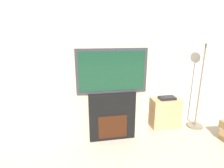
{
  "coord_description": "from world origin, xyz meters",
  "views": [
    {
      "loc": [
        -0.48,
        -1.03,
        1.71
      ],
      "look_at": [
        0.0,
        1.6,
        0.97
      ],
      "focal_mm": 28.0,
      "sensor_mm": 36.0,
      "label": 1
    }
  ],
  "objects_px": {
    "television": "(112,71)",
    "floor_lamp": "(202,71)",
    "fireplace": "(112,116)",
    "media_stand": "(165,112)"
  },
  "relations": [
    {
      "from": "television",
      "to": "floor_lamp",
      "type": "bearing_deg",
      "value": 3.56
    },
    {
      "from": "fireplace",
      "to": "media_stand",
      "type": "relative_size",
      "value": 1.34
    },
    {
      "from": "floor_lamp",
      "to": "television",
      "type": "bearing_deg",
      "value": -176.44
    },
    {
      "from": "television",
      "to": "media_stand",
      "type": "bearing_deg",
      "value": 12.08
    },
    {
      "from": "television",
      "to": "media_stand",
      "type": "relative_size",
      "value": 1.81
    },
    {
      "from": "fireplace",
      "to": "media_stand",
      "type": "xyz_separation_m",
      "value": [
        1.08,
        0.23,
        -0.12
      ]
    },
    {
      "from": "floor_lamp",
      "to": "media_stand",
      "type": "xyz_separation_m",
      "value": [
        -0.58,
        0.13,
        -0.81
      ]
    },
    {
      "from": "floor_lamp",
      "to": "media_stand",
      "type": "height_order",
      "value": "floor_lamp"
    },
    {
      "from": "television",
      "to": "media_stand",
      "type": "distance_m",
      "value": 1.42
    },
    {
      "from": "television",
      "to": "floor_lamp",
      "type": "height_order",
      "value": "floor_lamp"
    }
  ]
}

